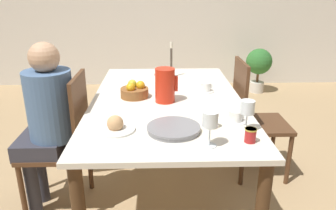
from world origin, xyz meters
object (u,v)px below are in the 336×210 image
teacup_across (205,88)px  potted_plant (259,64)px  red_pitcher (165,85)px  teacup_near_person (235,117)px  jam_jar_amber (213,121)px  wine_glass_water (248,109)px  chair_opposite (253,117)px  candlestick_tall (171,64)px  person_seated (47,116)px  fruit_bowl (135,91)px  jam_jar_red (250,135)px  chair_person_side (65,141)px  wine_glass_juice (210,122)px  serving_tray (174,129)px  bread_plate (115,126)px

teacup_across → potted_plant: bearing=64.2°
red_pitcher → teacup_near_person: bearing=-42.2°
jam_jar_amber → wine_glass_water: bearing=-16.8°
chair_opposite → teacup_across: size_ratio=7.47×
red_pitcher → candlestick_tall: 0.64m
person_seated → teacup_near_person: person_seated is taller
person_seated → wine_glass_water: (1.21, -0.39, 0.18)m
red_pitcher → fruit_bowl: size_ratio=1.18×
teacup_near_person → jam_jar_red: jam_jar_red is taller
jam_jar_amber → chair_person_side: bearing=158.7°
wine_glass_juice → jam_jar_amber: 0.25m
red_pitcher → fruit_bowl: bearing=154.7°
person_seated → wine_glass_juice: person_seated is taller
red_pitcher → teacup_across: bearing=34.9°
chair_opposite → teacup_across: 0.51m
wine_glass_water → fruit_bowl: wine_glass_water is taller
red_pitcher → chair_person_side: bearing=-174.4°
jam_jar_amber → candlestick_tall: 1.09m
serving_tray → jam_jar_amber: jam_jar_amber is taller
chair_opposite → wine_glass_juice: (-0.51, -0.98, 0.39)m
candlestick_tall → chair_person_side: bearing=-136.9°
jam_jar_amber → potted_plant: size_ratio=0.11×
chair_person_side → jam_jar_red: chair_person_side is taller
fruit_bowl → potted_plant: 2.95m
jam_jar_amber → fruit_bowl: (-0.47, 0.54, 0.00)m
person_seated → bread_plate: bearing=-126.2°
wine_glass_juice → serving_tray: 0.27m
chair_opposite → potted_plant: (0.70, 2.20, -0.09)m
chair_opposite → person_seated: size_ratio=0.81×
person_seated → teacup_near_person: size_ratio=9.20×
jam_jar_red → candlestick_tall: size_ratio=0.25×
wine_glass_water → red_pitcher: bearing=131.4°
chair_opposite → fruit_bowl: 1.00m
jam_jar_red → serving_tray: bearing=160.0°
fruit_bowl → potted_plant: size_ratio=0.30×
serving_tray → bread_plate: bearing=176.2°
wine_glass_juice → teacup_near_person: 0.37m
candlestick_tall → wine_glass_water: bearing=-72.1°
chair_person_side → wine_glass_water: 1.25m
serving_tray → candlestick_tall: 1.12m
jam_jar_amber → candlestick_tall: bearing=100.0°
teacup_near_person → serving_tray: bearing=-161.9°
chair_person_side → red_pitcher: (0.69, 0.07, 0.37)m
wine_glass_juice → potted_plant: wine_glass_juice is taller
chair_person_side → teacup_near_person: (1.09, -0.30, 0.28)m
chair_person_side → candlestick_tall: size_ratio=3.24×
serving_tray → bread_plate: 0.32m
chair_person_side → wine_glass_juice: bearing=-123.7°
chair_person_side → person_seated: size_ratio=0.81×
candlestick_tall → jam_jar_red: bearing=-74.4°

